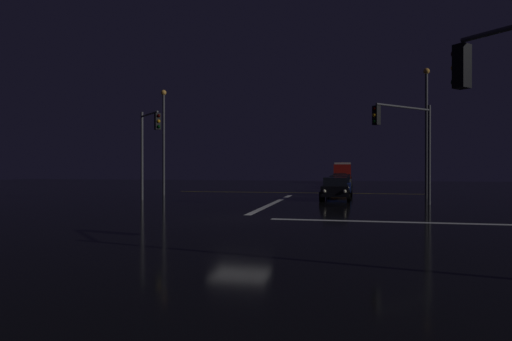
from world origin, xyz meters
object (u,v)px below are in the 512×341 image
at_px(sedan_gray, 343,181).
at_px(sedan_red, 340,180).
at_px(sedan_orange, 339,183).
at_px(traffic_signal_ne, 407,134).
at_px(streetlamp_right_near, 426,124).
at_px(streetlamp_left_near, 164,134).
at_px(sedan_black, 335,188).
at_px(sedan_blue, 340,185).
at_px(traffic_signal_nw, 148,139).
at_px(sedan_green, 340,179).
at_px(box_truck, 343,172).

distance_m(sedan_gray, sedan_red, 5.68).
distance_m(sedan_orange, traffic_signal_ne, 15.94).
relative_size(streetlamp_right_near, streetlamp_left_near, 1.09).
distance_m(sedan_orange, sedan_gray, 6.62).
distance_m(sedan_black, sedan_blue, 5.58).
xyz_separation_m(sedan_black, traffic_signal_nw, (-12.24, -3.66, 3.36)).
height_order(sedan_blue, sedan_red, same).
bearing_deg(sedan_blue, sedan_green, 90.88).
bearing_deg(sedan_gray, sedan_black, -90.95).
distance_m(sedan_blue, streetlamp_right_near, 8.31).
xyz_separation_m(streetlamp_right_near, streetlamp_left_near, (-20.24, 0.00, -0.42)).
xyz_separation_m(sedan_blue, sedan_orange, (-0.12, 5.25, 0.00)).
bearing_deg(sedan_green, sedan_red, -89.54).
height_order(sedan_gray, streetlamp_left_near, streetlamp_left_near).
height_order(traffic_signal_nw, streetlamp_right_near, streetlamp_right_near).
bearing_deg(sedan_orange, box_truck, 90.06).
distance_m(sedan_red, sedan_green, 6.69).
relative_size(sedan_red, traffic_signal_nw, 0.71).
distance_m(sedan_red, box_truck, 13.31).
xyz_separation_m(sedan_black, sedan_blue, (0.18, 5.58, 0.00)).
bearing_deg(sedan_black, sedan_orange, 89.70).
bearing_deg(traffic_signal_nw, sedan_red, 65.68).
height_order(box_truck, traffic_signal_ne, traffic_signal_ne).
bearing_deg(sedan_green, traffic_signal_nw, -109.80).
height_order(sedan_black, streetlamp_left_near, streetlamp_left_near).
height_order(sedan_black, traffic_signal_nw, traffic_signal_nw).
distance_m(sedan_green, box_truck, 6.66).
bearing_deg(sedan_gray, sedan_blue, -90.55).
xyz_separation_m(sedan_blue, streetlamp_left_near, (-14.05, -3.11, 4.18)).
height_order(sedan_green, box_truck, box_truck).
height_order(sedan_red, traffic_signal_nw, traffic_signal_nw).
distance_m(sedan_blue, traffic_signal_nw, 15.84).
xyz_separation_m(sedan_green, streetlamp_right_near, (6.56, -27.34, 4.60)).
distance_m(sedan_blue, sedan_gray, 11.87).
xyz_separation_m(box_truck, streetlamp_left_near, (-13.91, -33.92, 3.27)).
bearing_deg(sedan_black, streetlamp_right_near, 21.23).
relative_size(box_truck, streetlamp_right_near, 0.88).
bearing_deg(sedan_gray, sedan_orange, -92.02).
bearing_deg(sedan_green, sedan_gray, -87.75).
bearing_deg(streetlamp_right_near, traffic_signal_ne, -107.87).
distance_m(sedan_blue, traffic_signal_ne, 11.09).
distance_m(sedan_gray, box_truck, 18.97).
bearing_deg(sedan_green, streetlamp_left_near, -116.59).
relative_size(sedan_gray, traffic_signal_nw, 0.71).
bearing_deg(traffic_signal_ne, sedan_black, 135.39).
height_order(box_truck, streetlamp_left_near, streetlamp_left_near).
bearing_deg(traffic_signal_ne, sedan_green, 97.41).
distance_m(sedan_black, sedan_red, 23.12).
height_order(sedan_black, traffic_signal_ne, traffic_signal_ne).
bearing_deg(sedan_orange, sedan_red, 90.92).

